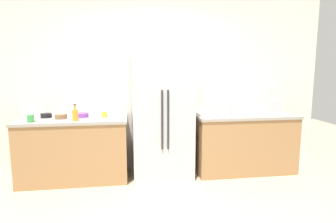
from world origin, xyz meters
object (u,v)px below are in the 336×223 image
(rice_cooker, at_px, (223,105))
(bowl_c, at_px, (46,115))
(bottle_a, at_px, (75,115))
(bowl_a, at_px, (82,115))
(toaster, at_px, (273,106))
(bowl_b, at_px, (61,116))
(refrigerator, at_px, (162,116))
(cup_a, at_px, (104,114))
(cup_b, at_px, (31,118))

(rice_cooker, bearing_deg, bowl_c, 177.81)
(bottle_a, height_order, bowl_a, bottle_a)
(toaster, height_order, rice_cooker, rice_cooker)
(bowl_b, distance_m, bowl_c, 0.26)
(bottle_a, distance_m, bowl_a, 0.29)
(bowl_a, bearing_deg, refrigerator, -5.08)
(refrigerator, bearing_deg, bowl_c, 175.24)
(cup_a, bearing_deg, bowl_c, 175.02)
(cup_a, distance_m, cup_b, 0.95)
(toaster, height_order, cup_b, toaster)
(toaster, bearing_deg, bowl_c, 178.75)
(toaster, bearing_deg, bowl_b, -179.15)
(bottle_a, bearing_deg, refrigerator, 8.71)
(bowl_c, bearing_deg, rice_cooker, -2.19)
(cup_a, distance_m, bowl_b, 0.58)
(refrigerator, distance_m, bowl_b, 1.40)
(refrigerator, xyz_separation_m, bowl_b, (-1.40, 0.02, 0.03))
(cup_b, xyz_separation_m, bowl_c, (0.10, 0.33, -0.02))
(refrigerator, height_order, toaster, refrigerator)
(refrigerator, relative_size, bowl_a, 9.12)
(bowl_a, distance_m, bowl_b, 0.28)
(toaster, height_order, bowl_c, toaster)
(toaster, relative_size, bowl_c, 1.46)
(refrigerator, xyz_separation_m, bowl_a, (-1.14, 0.10, 0.02))
(toaster, distance_m, rice_cooker, 0.82)
(toaster, xyz_separation_m, bowl_b, (-3.15, -0.05, -0.08))
(rice_cooker, distance_m, bowl_b, 2.33)
(cup_b, height_order, bowl_b, cup_b)
(refrigerator, height_order, bottle_a, refrigerator)
(cup_b, relative_size, bowl_c, 0.63)
(bowl_c, bearing_deg, bowl_b, -28.06)
(cup_a, relative_size, bowl_c, 0.51)
(refrigerator, xyz_separation_m, cup_b, (-1.73, -0.20, 0.04))
(bowl_a, bearing_deg, bowl_b, -161.72)
(bowl_a, relative_size, bowl_c, 1.30)
(bowl_c, bearing_deg, bottle_a, -35.04)
(bowl_b, bearing_deg, refrigerator, -0.61)
(cup_b, xyz_separation_m, bowl_a, (0.59, 0.30, -0.02))
(bowl_a, relative_size, bowl_b, 1.22)
(rice_cooker, distance_m, bowl_a, 2.07)
(bowl_b, height_order, bowl_c, bowl_b)
(cup_a, relative_size, bowl_b, 0.48)
(bottle_a, height_order, bowl_b, bottle_a)
(toaster, relative_size, bottle_a, 0.98)
(bottle_a, height_order, cup_b, bottle_a)
(bowl_b, bearing_deg, bowl_c, 151.94)
(cup_a, height_order, cup_b, cup_b)
(bowl_a, distance_m, bowl_c, 0.49)
(rice_cooker, xyz_separation_m, cup_a, (-1.74, 0.03, -0.10))
(refrigerator, relative_size, cup_a, 23.40)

